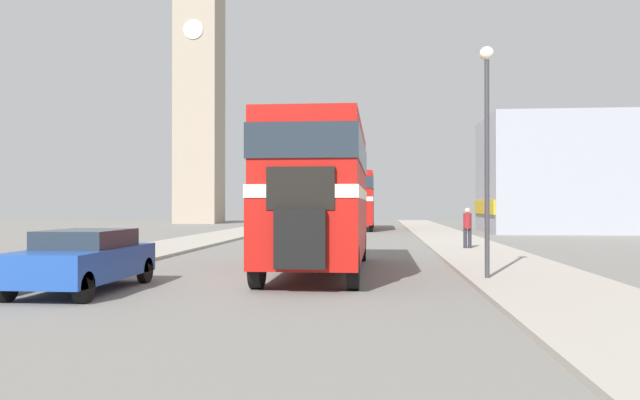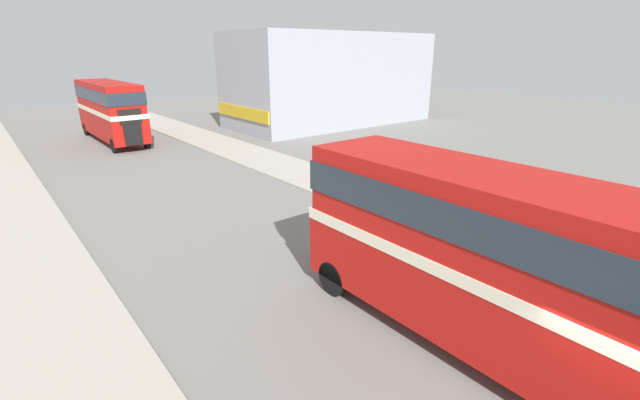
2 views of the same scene
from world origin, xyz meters
name	(u,v)px [view 2 (image 2 of 2)]	position (x,y,z in m)	size (l,w,h in m)	color
double_decker_bus	(482,248)	(1.05, 3.17, 2.50)	(2.56, 9.39, 4.21)	#B2140F
bus_distant	(110,107)	(1.12, 34.06, 2.61)	(2.48, 10.25, 4.42)	#B2140F
pedestrian_walking	(370,178)	(6.53, 11.96, 1.09)	(0.35, 0.35, 1.71)	#282833
shop_building_block	(331,79)	(19.87, 30.42, 4.07)	(19.23, 8.57, 8.15)	#999EA8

